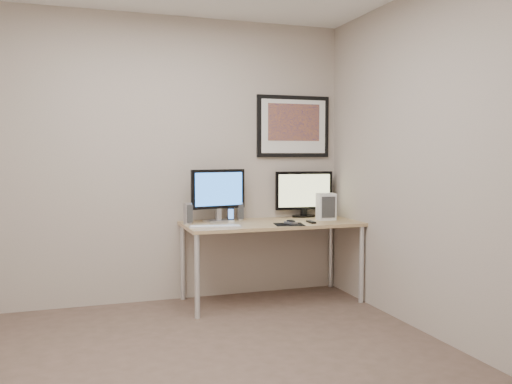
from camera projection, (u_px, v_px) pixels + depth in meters
floor at (196, 369)px, 3.40m from camera, size 3.60×3.60×0.00m
room at (180, 111)px, 3.71m from camera, size 3.60×3.60×3.60m
desk at (271, 229)px, 4.94m from camera, size 1.60×0.70×0.73m
framed_art at (293, 126)px, 5.30m from camera, size 0.75×0.04×0.60m
monitor_large at (218, 193)px, 4.95m from camera, size 0.52×0.21×0.48m
monitor_tv at (304, 193)px, 5.32m from camera, size 0.57×0.16×0.45m
speaker_left at (188, 213)px, 4.79m from camera, size 0.10×0.10×0.19m
speaker_right at (240, 211)px, 5.09m from camera, size 0.07×0.07×0.17m
phone_dock at (231, 215)px, 4.95m from camera, size 0.07×0.07×0.13m
keyboard at (215, 226)px, 4.59m from camera, size 0.45×0.21×0.02m
mousepad at (289, 224)px, 4.76m from camera, size 0.29×0.27×0.00m
mouse at (291, 222)px, 4.79m from camera, size 0.09×0.13×0.04m
remote at (311, 222)px, 4.89m from camera, size 0.05×0.16×0.02m
fan_unit at (326, 207)px, 5.10m from camera, size 0.17×0.13×0.25m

